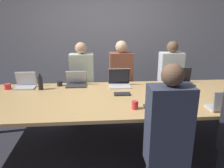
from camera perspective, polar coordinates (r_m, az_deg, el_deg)
ground_plane at (r=3.30m, az=0.63°, el=-15.87°), size 24.00×24.00×0.00m
curtain_wall at (r=4.74m, az=-1.53°, el=12.07°), size 12.00×0.06×2.80m
conference_table at (r=2.98m, az=0.67°, el=-4.17°), size 4.19×1.43×0.76m
laptop_far_midleft at (r=3.49m, az=-9.30°, el=0.75°), size 0.32×0.24×0.24m
person_far_midleft at (r=3.84m, az=-7.74°, el=-0.09°), size 0.40×0.24×1.41m
cup_far_midleft at (r=3.53m, az=-13.51°, el=0.13°), size 0.08×0.08×0.08m
laptop_near_midright at (r=2.56m, az=12.76°, el=-5.31°), size 0.35×0.26×0.26m
person_near_midright at (r=2.18m, az=14.27°, el=-13.98°), size 0.40×0.24×1.41m
cup_near_midright at (r=2.57m, az=6.00°, el=-5.47°), size 0.08×0.08×0.10m
laptop_far_left at (r=3.60m, az=-21.66°, el=0.26°), size 0.31×0.23×0.24m
cup_far_left at (r=3.63m, az=-25.61°, el=-0.59°), size 0.10×0.10×0.08m
bottle_far_left at (r=3.40m, az=-18.20°, el=0.28°), size 0.07×0.07×0.24m
laptop_far_right at (r=3.71m, az=17.86°, el=1.16°), size 0.33×0.24×0.25m
person_far_right at (r=4.10m, az=14.86°, el=0.62°), size 0.40×0.24×1.41m
laptop_far_center at (r=3.42m, az=1.94°, el=0.76°), size 0.34×0.27×0.27m
person_far_center at (r=3.94m, az=2.36°, el=0.60°), size 0.40×0.24×1.42m
stapler at (r=2.97m, az=9.99°, el=-3.03°), size 0.06×0.15×0.05m
notebook at (r=3.04m, az=2.66°, el=-2.62°), size 0.23×0.12×0.02m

